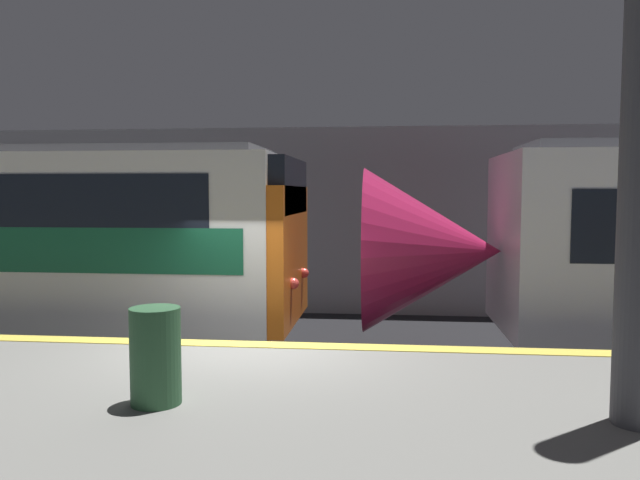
% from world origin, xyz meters
% --- Properties ---
extents(ground_plane, '(120.00, 120.00, 0.00)m').
position_xyz_m(ground_plane, '(0.00, 0.00, 0.00)').
color(ground_plane, black).
extents(platform, '(40.00, 4.21, 1.06)m').
position_xyz_m(platform, '(0.00, -2.11, 0.52)').
color(platform, slate).
rests_on(platform, ground).
extents(station_rear_barrier, '(50.00, 0.15, 4.43)m').
position_xyz_m(station_rear_barrier, '(0.00, 7.30, 2.22)').
color(station_rear_barrier, '#939399').
rests_on(station_rear_barrier, ground).
extents(trash_bin, '(0.44, 0.44, 0.85)m').
position_xyz_m(trash_bin, '(-0.34, -2.32, 1.47)').
color(trash_bin, '#2D5B38').
rests_on(trash_bin, platform).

